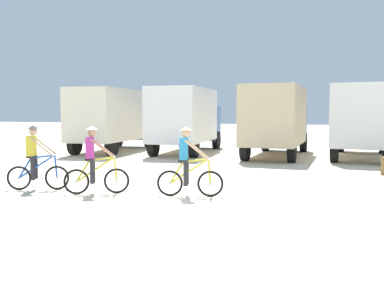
{
  "coord_description": "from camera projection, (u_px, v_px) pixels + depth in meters",
  "views": [
    {
      "loc": [
        3.75,
        -9.89,
        2.22
      ],
      "look_at": [
        -0.54,
        3.98,
        1.1
      ],
      "focal_mm": 40.59,
      "sensor_mm": 36.0,
      "label": 1
    }
  ],
  "objects": [
    {
      "name": "cyclist_cowboy_hat",
      "position": [
        94.0,
        162.0,
        11.51
      ],
      "size": [
        1.59,
        0.84,
        1.82
      ],
      "color": "black",
      "rests_on": "ground"
    },
    {
      "name": "box_truck_white_box",
      "position": [
        362.0,
        118.0,
        20.24
      ],
      "size": [
        2.92,
        6.92,
        3.35
      ],
      "color": "white",
      "rests_on": "ground"
    },
    {
      "name": "cyclist_orange_shirt",
      "position": [
        35.0,
        160.0,
        12.09
      ],
      "size": [
        1.65,
        0.74,
        1.82
      ],
      "color": "black",
      "rests_on": "ground"
    },
    {
      "name": "box_truck_tan_camper",
      "position": [
        277.0,
        118.0,
        20.9
      ],
      "size": [
        2.69,
        6.85,
        3.35
      ],
      "color": "#CCB78E",
      "rests_on": "ground"
    },
    {
      "name": "ground_plane",
      "position": [
        165.0,
        201.0,
        10.7
      ],
      "size": [
        120.0,
        120.0,
        0.0
      ],
      "primitive_type": "plane",
      "color": "beige"
    },
    {
      "name": "cyclist_near_camera",
      "position": [
        188.0,
        164.0,
        11.17
      ],
      "size": [
        1.7,
        0.58,
        1.82
      ],
      "color": "black",
      "rests_on": "ground"
    },
    {
      "name": "box_truck_avon_van",
      "position": [
        186.0,
        117.0,
        22.76
      ],
      "size": [
        2.57,
        6.82,
        3.35
      ],
      "color": "white",
      "rests_on": "ground"
    },
    {
      "name": "box_truck_cream_rv",
      "position": [
        113.0,
        117.0,
        23.51
      ],
      "size": [
        2.56,
        6.81,
        3.35
      ],
      "color": "beige",
      "rests_on": "ground"
    }
  ]
}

